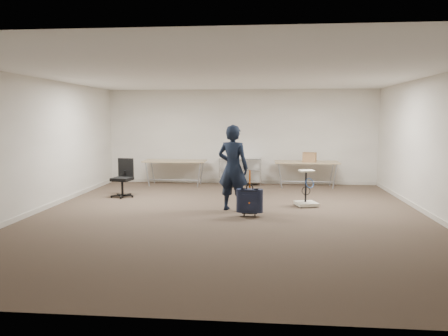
# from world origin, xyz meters

# --- Properties ---
(ground) EXTENTS (9.00, 9.00, 0.00)m
(ground) POSITION_xyz_m (0.00, 0.00, 0.00)
(ground) COLOR #3F3026
(ground) RESTS_ON ground
(room_shell) EXTENTS (8.00, 9.00, 9.00)m
(room_shell) POSITION_xyz_m (0.00, 1.38, 0.05)
(room_shell) COLOR beige
(room_shell) RESTS_ON ground
(folding_table_left) EXTENTS (1.80, 0.75, 0.73)m
(folding_table_left) POSITION_xyz_m (-1.90, 3.95, 0.68)
(folding_table_left) COLOR tan
(folding_table_left) RESTS_ON ground
(folding_table_right) EXTENTS (1.80, 0.75, 0.73)m
(folding_table_right) POSITION_xyz_m (1.90, 3.95, 0.68)
(folding_table_right) COLOR tan
(folding_table_right) RESTS_ON ground
(wire_shelf) EXTENTS (1.22, 0.47, 0.80)m
(wire_shelf) POSITION_xyz_m (0.00, 4.20, 0.44)
(wire_shelf) COLOR silver
(wire_shelf) RESTS_ON ground
(person) EXTENTS (0.76, 0.61, 1.83)m
(person) POSITION_xyz_m (0.04, 0.61, 0.91)
(person) COLOR black
(person) RESTS_ON ground
(suitcase) EXTENTS (0.35, 0.21, 0.93)m
(suitcase) POSITION_xyz_m (0.42, 0.05, 0.32)
(suitcase) COLOR #161C31
(suitcase) RESTS_ON ground
(office_chair) EXTENTS (0.58, 0.58, 0.95)m
(office_chair) POSITION_xyz_m (-2.81, 1.96, 0.29)
(office_chair) COLOR black
(office_chair) RESTS_ON ground
(equipment_cart) EXTENTS (0.54, 0.54, 0.81)m
(equipment_cart) POSITION_xyz_m (1.65, 1.22, 0.21)
(equipment_cart) COLOR beige
(equipment_cart) RESTS_ON ground
(cardboard_box) EXTENTS (0.41, 0.35, 0.27)m
(cardboard_box) POSITION_xyz_m (1.97, 3.87, 0.86)
(cardboard_box) COLOR olive
(cardboard_box) RESTS_ON folding_table_right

